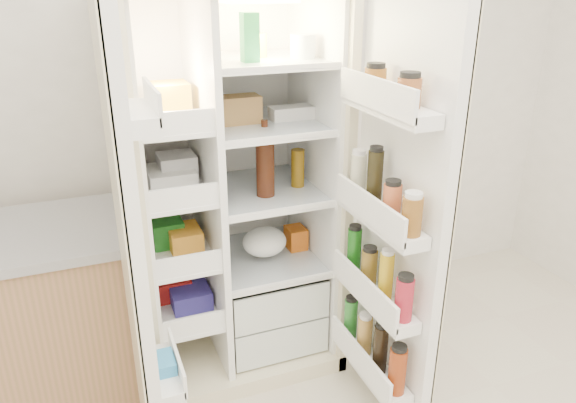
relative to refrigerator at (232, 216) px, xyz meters
name	(u,v)px	position (x,y,z in m)	size (l,w,h in m)	color
wall_back	(238,76)	(0.16, 0.35, 0.60)	(4.00, 0.02, 2.70)	white
refrigerator	(232,216)	(0.00, 0.00, 0.00)	(0.92, 0.70, 1.80)	beige
freezer_door	(134,265)	(-0.52, -0.60, 0.15)	(0.15, 0.40, 1.72)	white
fridge_door	(394,234)	(0.46, -0.70, 0.13)	(0.17, 0.58, 1.72)	white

